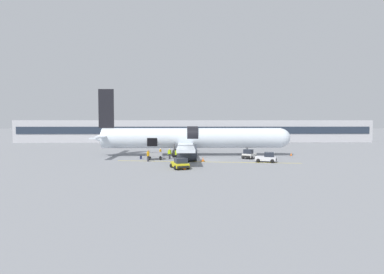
{
  "coord_description": "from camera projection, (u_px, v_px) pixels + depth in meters",
  "views": [
    {
      "loc": [
        -3.38,
        -45.94,
        5.78
      ],
      "look_at": [
        -2.0,
        4.62,
        3.36
      ],
      "focal_mm": 28.0,
      "sensor_mm": 36.0,
      "label": 1
    }
  ],
  "objects": [
    {
      "name": "ground_plane",
      "position": [
        206.0,
        160.0,
        46.24
      ],
      "size": [
        500.0,
        500.0,
        0.0
      ],
      "primitive_type": "plane",
      "color": "gray"
    },
    {
      "name": "apron_marking_line",
      "position": [
        207.0,
        162.0,
        44.1
      ],
      "size": [
        26.81,
        4.01,
        0.01
      ],
      "color": "yellow",
      "rests_on": "ground_plane"
    },
    {
      "name": "terminal_strip",
      "position": [
        195.0,
        131.0,
        91.36
      ],
      "size": [
        105.15,
        8.68,
        6.5
      ],
      "color": "#B2B2B7",
      "rests_on": "ground_plane"
    },
    {
      "name": "airplane",
      "position": [
        190.0,
        139.0,
        52.23
      ],
      "size": [
        34.75,
        29.61,
        11.56
      ],
      "color": "silver",
      "rests_on": "ground_plane"
    },
    {
      "name": "baggage_tug_lead",
      "position": [
        266.0,
        158.0,
        43.79
      ],
      "size": [
        3.31,
        2.46,
        1.48
      ],
      "color": "silver",
      "rests_on": "ground_plane"
    },
    {
      "name": "baggage_tug_mid",
      "position": [
        180.0,
        164.0,
        37.61
      ],
      "size": [
        2.67,
        3.41,
        1.37
      ],
      "color": "yellow",
      "rests_on": "ground_plane"
    },
    {
      "name": "baggage_tug_rear",
      "position": [
        249.0,
        155.0,
        48.05
      ],
      "size": [
        2.66,
        2.76,
        1.51
      ],
      "color": "silver",
      "rests_on": "ground_plane"
    },
    {
      "name": "baggage_cart_loading",
      "position": [
        156.0,
        156.0,
        47.03
      ],
      "size": [
        3.37,
        2.04,
        1.13
      ],
      "color": "#999BA0",
      "rests_on": "ground_plane"
    },
    {
      "name": "ground_crew_loader_a",
      "position": [
        170.0,
        154.0,
        47.54
      ],
      "size": [
        0.59,
        0.46,
        1.68
      ],
      "color": "#2D2D33",
      "rests_on": "ground_plane"
    },
    {
      "name": "ground_crew_loader_b",
      "position": [
        148.0,
        155.0,
        44.59
      ],
      "size": [
        0.49,
        0.6,
        1.72
      ],
      "color": "#2D2D33",
      "rests_on": "ground_plane"
    },
    {
      "name": "ground_crew_driver",
      "position": [
        177.0,
        154.0,
        46.64
      ],
      "size": [
        0.56,
        0.52,
        1.68
      ],
      "color": "black",
      "rests_on": "ground_plane"
    },
    {
      "name": "ground_crew_supervisor",
      "position": [
        160.0,
        153.0,
        49.4
      ],
      "size": [
        0.39,
        0.54,
        1.55
      ],
      "color": "#2D2D33",
      "rests_on": "ground_plane"
    },
    {
      "name": "suitcase_on_tarmac_upright",
      "position": [
        141.0,
        158.0,
        47.61
      ],
      "size": [
        0.38,
        0.31,
        0.58
      ],
      "color": "#1E2347",
      "rests_on": "ground_plane"
    },
    {
      "name": "safety_cone_nose",
      "position": [
        291.0,
        154.0,
        52.37
      ],
      "size": [
        0.51,
        0.51,
        0.58
      ],
      "color": "black",
      "rests_on": "ground_plane"
    },
    {
      "name": "safety_cone_engine_left",
      "position": [
        184.0,
        167.0,
        36.74
      ],
      "size": [
        0.52,
        0.52,
        0.74
      ],
      "color": "black",
      "rests_on": "ground_plane"
    },
    {
      "name": "safety_cone_wingtip",
      "position": [
        203.0,
        159.0,
        44.6
      ],
      "size": [
        0.64,
        0.64,
        0.65
      ],
      "color": "black",
      "rests_on": "ground_plane"
    }
  ]
}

